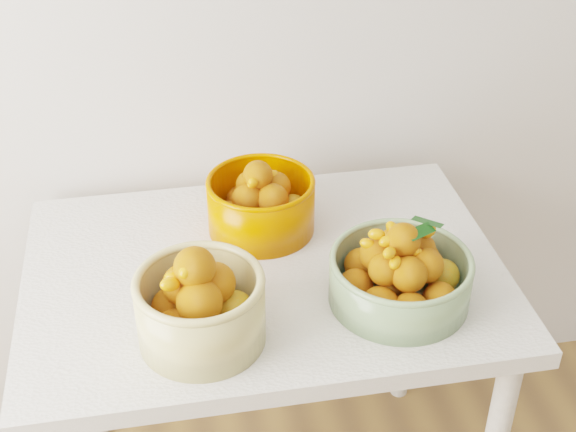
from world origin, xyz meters
name	(u,v)px	position (x,y,z in m)	size (l,w,h in m)	color
table	(265,303)	(-0.20, 1.60, 0.65)	(1.00, 0.70, 0.75)	silver
bowl_cream	(200,306)	(-0.35, 1.41, 0.83)	(0.31, 0.31, 0.21)	tan
bowl_green	(400,275)	(0.05, 1.45, 0.81)	(0.35, 0.35, 0.18)	gray
bowl_orange	(261,203)	(-0.18, 1.74, 0.82)	(0.28, 0.28, 0.17)	#D55300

